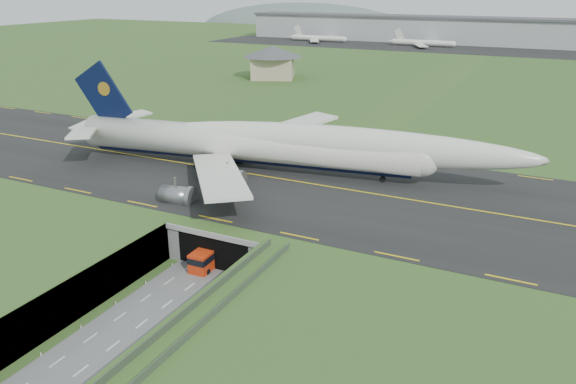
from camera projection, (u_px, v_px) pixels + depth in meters
The scene contains 10 objects.
ground at pixel (181, 295), 75.80m from camera, with size 900.00×900.00×0.00m, color #2B5120.
airfield_deck at pixel (180, 275), 74.76m from camera, with size 800.00×800.00×6.00m, color gray.
trench_road at pixel (145, 322), 69.46m from camera, with size 12.00×75.00×0.20m, color slate.
taxiway at pixel (289, 180), 101.44m from camera, with size 800.00×44.00×0.18m, color black.
tunnel_portal at pixel (243, 227), 88.70m from camera, with size 17.00×22.30×6.00m.
guideway at pixel (151, 366), 53.32m from camera, with size 3.00×53.00×7.05m.
jumbo_jet at pixel (276, 145), 104.33m from camera, with size 92.98×59.62×19.94m.
shuttle_tram at pixel (209, 256), 82.95m from camera, with size 3.04×7.45×3.01m.
service_building at pixel (273, 59), 209.39m from camera, with size 28.66×28.66×12.02m.
cargo_terminal at pixel (492, 31), 322.88m from camera, with size 320.00×67.00×15.60m.
Camera 1 is at (42.22, -53.03, 39.43)m, focal length 35.00 mm.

